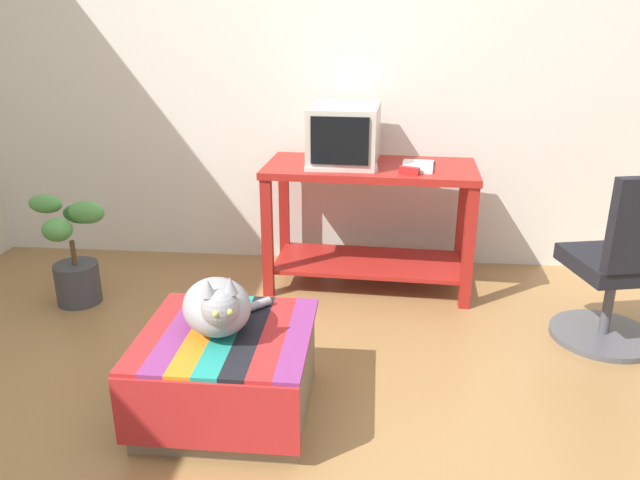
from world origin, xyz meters
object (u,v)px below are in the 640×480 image
at_px(office_chair, 622,272).
at_px(desk, 369,206).
at_px(keyboard, 341,167).
at_px(book, 418,166).
at_px(tv_monitor, 345,135).
at_px(stapler, 409,170).
at_px(cat, 218,306).
at_px(potted_plant, 74,257).
at_px(ottoman_with_blanket, 228,372).

bearing_deg(office_chair, desk, -39.81).
xyz_separation_m(keyboard, book, (0.42, 0.06, -0.00)).
height_order(tv_monitor, stapler, tv_monitor).
distance_m(cat, office_chair, 1.93).
distance_m(tv_monitor, keyboard, 0.23).
xyz_separation_m(desk, book, (0.26, -0.06, 0.25)).
bearing_deg(cat, keyboard, 49.88).
relative_size(keyboard, book, 1.57).
bearing_deg(keyboard, office_chair, -21.91).
bearing_deg(cat, book, 35.33).
distance_m(book, potted_plant, 1.98).
height_order(keyboard, cat, keyboard).
distance_m(tv_monitor, office_chair, 1.62).
relative_size(tv_monitor, book, 2.12).
bearing_deg(desk, book, -9.08).
height_order(desk, book, book).
relative_size(cat, potted_plant, 0.72).
bearing_deg(desk, cat, -110.08).
bearing_deg(tv_monitor, ottoman_with_blanket, -102.49).
bearing_deg(book, office_chair, -24.66).
relative_size(ottoman_with_blanket, potted_plant, 1.07).
bearing_deg(stapler, cat, 170.72).
distance_m(office_chair, stapler, 1.16).
bearing_deg(desk, keyboard, -140.79).
bearing_deg(stapler, ottoman_with_blanket, 171.79).
distance_m(desk, book, 0.37).
xyz_separation_m(potted_plant, stapler, (1.84, 0.23, 0.48)).
bearing_deg(book, stapler, -104.78).
xyz_separation_m(keyboard, ottoman_with_blanket, (-0.38, -1.22, -0.57)).
distance_m(desk, stapler, 0.39).
distance_m(keyboard, book, 0.43).
relative_size(ottoman_with_blanket, stapler, 6.17).
xyz_separation_m(book, potted_plant, (-1.89, -0.36, -0.48)).
bearing_deg(stapler, keyboard, 103.73).
bearing_deg(potted_plant, desk, 14.43).
xyz_separation_m(office_chair, stapler, (-1.01, 0.42, 0.37)).
bearing_deg(cat, office_chair, 0.14).
distance_m(book, office_chair, 1.17).
xyz_separation_m(ottoman_with_blanket, potted_plant, (-1.09, 0.92, 0.09)).
xyz_separation_m(desk, cat, (-0.57, -1.33, -0.02)).
height_order(tv_monitor, cat, tv_monitor).
xyz_separation_m(ottoman_with_blanket, cat, (-0.03, 0.01, 0.29)).
height_order(keyboard, office_chair, office_chair).
height_order(tv_monitor, book, tv_monitor).
xyz_separation_m(book, stapler, (-0.05, -0.14, 0.01)).
xyz_separation_m(tv_monitor, ottoman_with_blanket, (-0.39, -1.40, -0.72)).
height_order(office_chair, stapler, office_chair).
height_order(tv_monitor, potted_plant, tv_monitor).
bearing_deg(stapler, office_chair, -87.68).
bearing_deg(book, cat, -117.35).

